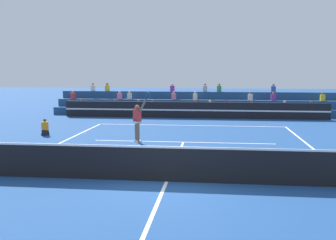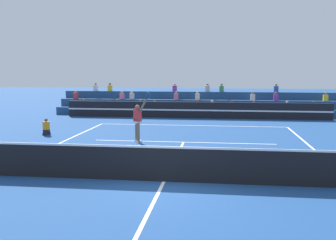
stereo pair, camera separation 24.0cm
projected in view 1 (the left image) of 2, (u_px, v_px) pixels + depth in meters
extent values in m
plane|color=navy|center=(167.00, 182.00, 11.56)|extent=(120.00, 120.00, 0.00)
cube|color=white|center=(190.00, 125.00, 23.28)|extent=(11.00, 0.10, 0.01)
cube|color=white|center=(183.00, 142.00, 17.89)|extent=(8.25, 0.10, 0.01)
cube|color=white|center=(167.00, 181.00, 11.56)|extent=(0.10, 12.85, 0.01)
cube|color=black|center=(167.00, 165.00, 11.49)|extent=(11.90, 0.02, 1.00)
cube|color=white|center=(167.00, 147.00, 11.43)|extent=(11.90, 0.04, 0.06)
cube|color=black|center=(194.00, 110.00, 26.83)|extent=(18.00, 0.24, 1.10)
cube|color=white|center=(194.00, 110.00, 26.70)|extent=(18.00, 0.02, 0.10)
cube|color=navy|center=(195.00, 112.00, 28.12)|extent=(20.67, 0.95, 0.55)
cube|color=purple|center=(252.00, 106.00, 27.43)|extent=(0.32, 0.22, 0.44)
sphere|color=brown|center=(252.00, 101.00, 27.39)|extent=(0.18, 0.18, 0.18)
cube|color=black|center=(81.00, 104.00, 28.84)|extent=(0.32, 0.22, 0.44)
sphere|color=brown|center=(81.00, 100.00, 28.80)|extent=(0.18, 0.18, 0.18)
cube|color=#B2B2B7|center=(210.00, 106.00, 27.76)|extent=(0.32, 0.22, 0.44)
sphere|color=beige|center=(210.00, 101.00, 27.72)|extent=(0.18, 0.18, 0.18)
cube|color=#B2B2B7|center=(114.00, 105.00, 28.55)|extent=(0.32, 0.22, 0.44)
sphere|color=brown|center=(114.00, 100.00, 28.51)|extent=(0.18, 0.18, 0.18)
cube|color=orange|center=(195.00, 105.00, 27.88)|extent=(0.32, 0.22, 0.44)
sphere|color=brown|center=(196.00, 101.00, 27.84)|extent=(0.18, 0.18, 0.18)
cube|color=purple|center=(138.00, 105.00, 28.35)|extent=(0.32, 0.22, 0.44)
sphere|color=#9E7051|center=(138.00, 100.00, 28.31)|extent=(0.18, 0.18, 0.18)
cube|color=black|center=(311.00, 107.00, 26.97)|extent=(0.32, 0.22, 0.44)
sphere|color=brown|center=(311.00, 102.00, 26.93)|extent=(0.18, 0.18, 0.18)
cube|color=#B2B2B7|center=(284.00, 106.00, 27.18)|extent=(0.32, 0.22, 0.44)
sphere|color=beige|center=(284.00, 102.00, 27.14)|extent=(0.18, 0.18, 0.18)
cube|color=#2D4CA5|center=(229.00, 106.00, 27.61)|extent=(0.32, 0.22, 0.44)
sphere|color=brown|center=(229.00, 101.00, 27.57)|extent=(0.18, 0.18, 0.18)
cube|color=silver|center=(153.00, 105.00, 28.23)|extent=(0.32, 0.22, 0.44)
sphere|color=brown|center=(153.00, 101.00, 28.19)|extent=(0.18, 0.18, 0.18)
cube|color=navy|center=(195.00, 107.00, 29.02)|extent=(20.67, 0.95, 1.10)
cube|color=yellow|center=(323.00, 98.00, 27.73)|extent=(0.32, 0.22, 0.44)
sphere|color=brown|center=(323.00, 93.00, 27.68)|extent=(0.18, 0.18, 0.18)
cube|color=silver|center=(130.00, 96.00, 29.32)|extent=(0.32, 0.22, 0.44)
sphere|color=beige|center=(129.00, 92.00, 29.27)|extent=(0.18, 0.18, 0.18)
cube|color=pink|center=(120.00, 96.00, 29.40)|extent=(0.32, 0.22, 0.44)
sphere|color=beige|center=(119.00, 92.00, 29.36)|extent=(0.18, 0.18, 0.18)
cube|color=red|center=(73.00, 96.00, 29.82)|extent=(0.32, 0.22, 0.44)
sphere|color=tan|center=(73.00, 92.00, 29.78)|extent=(0.18, 0.18, 0.18)
cube|color=silver|center=(250.00, 97.00, 28.30)|extent=(0.32, 0.22, 0.44)
sphere|color=brown|center=(250.00, 93.00, 28.26)|extent=(0.18, 0.18, 0.18)
cube|color=silver|center=(195.00, 97.00, 28.75)|extent=(0.32, 0.22, 0.44)
sphere|color=beige|center=(195.00, 92.00, 28.71)|extent=(0.18, 0.18, 0.18)
cube|color=pink|center=(174.00, 97.00, 28.93)|extent=(0.32, 0.22, 0.44)
sphere|color=tan|center=(174.00, 92.00, 28.89)|extent=(0.18, 0.18, 0.18)
cube|color=purple|center=(273.00, 97.00, 28.12)|extent=(0.32, 0.22, 0.44)
sphere|color=#9E7051|center=(273.00, 93.00, 28.07)|extent=(0.18, 0.18, 0.18)
cube|color=navy|center=(196.00, 102.00, 29.92)|extent=(20.67, 0.95, 1.65)
cube|color=yellow|center=(107.00, 88.00, 30.41)|extent=(0.32, 0.22, 0.44)
sphere|color=brown|center=(107.00, 84.00, 30.36)|extent=(0.18, 0.18, 0.18)
cube|color=#B2B2B7|center=(205.00, 89.00, 29.54)|extent=(0.32, 0.22, 0.44)
sphere|color=#9E7051|center=(205.00, 84.00, 29.50)|extent=(0.18, 0.18, 0.18)
cube|color=#2D4CA5|center=(273.00, 89.00, 28.97)|extent=(0.32, 0.22, 0.44)
sphere|color=#9E7051|center=(273.00, 85.00, 28.93)|extent=(0.18, 0.18, 0.18)
cube|color=silver|center=(93.00, 88.00, 30.54)|extent=(0.32, 0.22, 0.44)
sphere|color=#9E7051|center=(93.00, 84.00, 30.50)|extent=(0.18, 0.18, 0.18)
cube|color=#338C4C|center=(219.00, 89.00, 29.42)|extent=(0.32, 0.22, 0.44)
sphere|color=#9E7051|center=(219.00, 85.00, 29.38)|extent=(0.18, 0.18, 0.18)
cube|color=purple|center=(172.00, 89.00, 29.83)|extent=(0.32, 0.22, 0.44)
sphere|color=beige|center=(172.00, 84.00, 29.78)|extent=(0.18, 0.18, 0.18)
cube|color=black|center=(45.00, 134.00, 19.80)|extent=(0.28, 0.36, 0.12)
cube|color=black|center=(45.00, 132.00, 19.78)|extent=(0.28, 0.24, 0.18)
cube|color=orange|center=(45.00, 126.00, 19.75)|extent=(0.30, 0.18, 0.40)
sphere|color=brown|center=(45.00, 120.00, 19.71)|extent=(0.17, 0.17, 0.17)
cylinder|color=brown|center=(136.00, 132.00, 17.91)|extent=(0.14, 0.14, 0.90)
cylinder|color=brown|center=(138.00, 133.00, 17.70)|extent=(0.14, 0.14, 0.90)
cube|color=white|center=(137.00, 122.00, 17.76)|extent=(0.37, 0.36, 0.20)
cube|color=red|center=(137.00, 115.00, 17.72)|extent=(0.40, 0.38, 0.56)
sphere|color=brown|center=(137.00, 107.00, 17.68)|extent=(0.22, 0.22, 0.22)
cube|color=white|center=(137.00, 141.00, 17.99)|extent=(0.26, 0.28, 0.09)
cube|color=white|center=(139.00, 142.00, 17.78)|extent=(0.26, 0.28, 0.09)
cylinder|color=brown|center=(134.00, 116.00, 17.91)|extent=(0.09, 0.09, 0.56)
cylinder|color=brown|center=(143.00, 106.00, 17.38)|extent=(0.39, 0.35, 0.53)
cylinder|color=black|center=(146.00, 99.00, 17.16)|extent=(0.14, 0.13, 0.19)
torus|color=#1E4C99|center=(148.00, 96.00, 17.07)|extent=(0.35, 0.30, 0.43)
sphere|color=#C6DB33|center=(292.00, 158.00, 14.56)|extent=(0.07, 0.07, 0.07)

